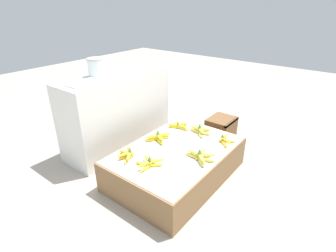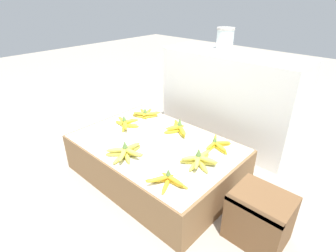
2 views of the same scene
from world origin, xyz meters
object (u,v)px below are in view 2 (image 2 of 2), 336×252
at_px(banana_bunch_back_midleft, 178,128).
at_px(foam_tray_white, 285,57).
at_px(glass_jar, 225,38).
at_px(banana_bunch_front_midright, 167,180).
at_px(wooden_crate, 259,217).
at_px(banana_bunch_back_midright, 217,145).
at_px(banana_bunch_middle_left, 126,123).
at_px(banana_bunch_front_midleft, 126,152).
at_px(banana_bunch_back_left, 146,114).
at_px(banana_bunch_middle_midright, 199,160).

xyz_separation_m(banana_bunch_back_midleft, foam_tray_white, (0.43, 0.66, 0.47)).
bearing_deg(glass_jar, banana_bunch_front_midright, -70.17).
height_order(wooden_crate, banana_bunch_back_midright, banana_bunch_back_midright).
xyz_separation_m(banana_bunch_middle_left, banana_bunch_back_midright, (0.68, 0.21, -0.00)).
height_order(banana_bunch_front_midleft, banana_bunch_back_midright, banana_bunch_front_midleft).
relative_size(banana_bunch_back_midleft, glass_jar, 1.36).
relative_size(banana_bunch_middle_left, banana_bunch_back_midleft, 0.93).
distance_m(banana_bunch_back_midright, foam_tray_white, 0.81).
height_order(wooden_crate, banana_bunch_back_left, banana_bunch_back_left).
xyz_separation_m(banana_bunch_back_left, glass_jar, (0.28, 0.66, 0.55)).
distance_m(banana_bunch_middle_left, banana_bunch_back_left, 0.22).
distance_m(banana_bunch_front_midright, banana_bunch_middle_midright, 0.26).
bearing_deg(wooden_crate, banana_bunch_middle_left, 178.25).
relative_size(banana_bunch_middle_midright, banana_bunch_back_midleft, 0.96).
distance_m(banana_bunch_front_midleft, banana_bunch_back_midleft, 0.46).
bearing_deg(banana_bunch_front_midright, banana_bunch_middle_midright, 85.59).
bearing_deg(banana_bunch_middle_midright, banana_bunch_middle_left, 178.37).
distance_m(banana_bunch_front_midright, banana_bunch_back_midright, 0.49).
relative_size(banana_bunch_front_midleft, banana_bunch_back_midright, 1.14).
bearing_deg(banana_bunch_front_midleft, banana_bunch_back_midleft, 85.84).
distance_m(banana_bunch_front_midright, glass_jar, 1.35).
bearing_deg(banana_bunch_front_midright, wooden_crate, 29.86).
bearing_deg(banana_bunch_front_midright, foam_tray_white, 85.12).
bearing_deg(banana_bunch_back_midright, wooden_crate, -29.35).
distance_m(banana_bunch_middle_left, banana_bunch_middle_midright, 0.71).
bearing_deg(banana_bunch_front_midleft, glass_jar, 92.39).
bearing_deg(banana_bunch_back_left, banana_bunch_front_midright, -35.44).
bearing_deg(banana_bunch_middle_left, banana_bunch_back_left, 93.34).
xyz_separation_m(banana_bunch_front_midleft, banana_bunch_back_left, (-0.33, 0.48, -0.00)).
xyz_separation_m(banana_bunch_back_left, foam_tray_white, (0.80, 0.64, 0.47)).
bearing_deg(foam_tray_white, banana_bunch_back_midleft, -123.27).
bearing_deg(banana_bunch_back_midleft, banana_bunch_back_midright, 2.14).
distance_m(banana_bunch_back_left, glass_jar, 0.90).
distance_m(banana_bunch_back_left, banana_bunch_back_midright, 0.69).
bearing_deg(wooden_crate, banana_bunch_back_midright, 150.65).
bearing_deg(banana_bunch_back_midleft, banana_bunch_middle_left, -150.42).
distance_m(wooden_crate, foam_tray_white, 1.14).
height_order(banana_bunch_back_midright, glass_jar, glass_jar).
height_order(banana_bunch_front_midleft, glass_jar, glass_jar).
relative_size(banana_bunch_back_left, banana_bunch_back_midright, 0.89).
bearing_deg(banana_bunch_back_midright, banana_bunch_middle_midright, -83.09).
distance_m(wooden_crate, banana_bunch_back_midright, 0.53).
bearing_deg(banana_bunch_middle_left, banana_bunch_back_midright, 17.34).
height_order(banana_bunch_front_midleft, banana_bunch_middle_midright, same).
bearing_deg(banana_bunch_back_midright, banana_bunch_back_midleft, -177.86).
relative_size(banana_bunch_front_midleft, banana_bunch_middle_midright, 1.15).
xyz_separation_m(banana_bunch_middle_midright, glass_jar, (-0.44, 0.89, 0.55)).
relative_size(banana_bunch_middle_midright, glass_jar, 1.32).
distance_m(wooden_crate, banana_bunch_front_midright, 0.52).
xyz_separation_m(banana_bunch_front_midleft, glass_jar, (-0.05, 1.13, 0.55)).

